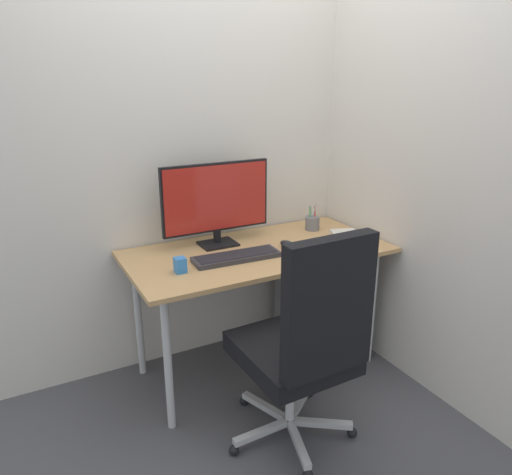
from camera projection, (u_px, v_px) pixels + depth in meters
name	position (u px, v px, depth m)	size (l,w,h in m)	color
ground_plane	(258.00, 366.00, 2.94)	(8.00, 8.00, 0.00)	#4C4C51
wall_back	(226.00, 125.00, 2.82)	(3.10, 0.04, 2.80)	silver
wall_side_right	(401.00, 128.00, 2.63)	(0.04, 2.37, 2.80)	silver
desk	(258.00, 261.00, 2.73)	(1.45, 0.72, 0.75)	tan
office_chair	(305.00, 341.00, 2.14)	(0.61, 0.63, 1.09)	black
filing_cabinet	(319.00, 300.00, 3.07)	(0.36, 0.51, 0.64)	slate
monitor	(216.00, 200.00, 2.70)	(0.63, 0.16, 0.47)	black
keyboard	(237.00, 257.00, 2.56)	(0.47, 0.17, 0.03)	#333338
mouse	(287.00, 244.00, 2.73)	(0.05, 0.10, 0.04)	black
pen_holder	(312.00, 223.00, 3.03)	(0.09, 0.09, 0.16)	slate
notebook	(348.00, 237.00, 2.88)	(0.16, 0.24, 0.03)	silver
desk_clamp_accessory	(180.00, 265.00, 2.38)	(0.05, 0.05, 0.08)	#337FD8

